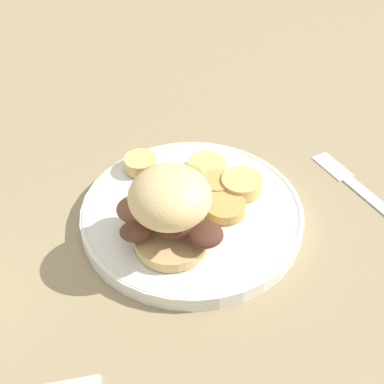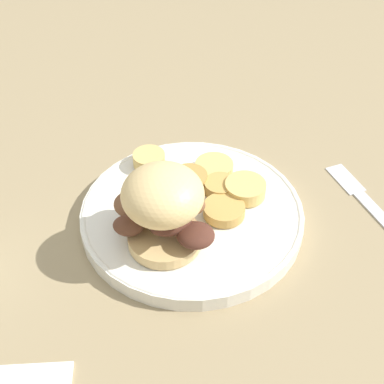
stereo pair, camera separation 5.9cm
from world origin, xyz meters
name	(u,v)px [view 1 (the left image)]	position (x,y,z in m)	size (l,w,h in m)	color
ground_plane	(192,220)	(0.00, 0.00, 0.00)	(4.00, 4.00, 0.00)	#937F5B
dinner_plate	(192,214)	(0.00, 0.00, 0.01)	(0.25, 0.25, 0.02)	white
sandwich	(166,208)	(0.01, 0.06, 0.07)	(0.13, 0.10, 0.10)	tan
potato_round_0	(207,166)	(0.01, -0.07, 0.03)	(0.05, 0.05, 0.01)	#DBB766
potato_round_1	(225,207)	(-0.04, -0.01, 0.03)	(0.05, 0.05, 0.01)	tan
potato_round_2	(185,180)	(0.02, -0.03, 0.03)	(0.04, 0.04, 0.02)	#BC8942
potato_round_3	(216,184)	(-0.01, -0.04, 0.03)	(0.04, 0.04, 0.01)	tan
potato_round_4	(140,163)	(0.08, -0.04, 0.03)	(0.04, 0.04, 0.02)	#DBB766
potato_round_5	(241,184)	(-0.04, -0.05, 0.03)	(0.05, 0.05, 0.02)	#DBB766
potato_round_6	(160,185)	(0.05, -0.02, 0.03)	(0.04, 0.04, 0.02)	tan
fork	(357,186)	(-0.17, -0.13, 0.00)	(0.13, 0.11, 0.00)	silver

